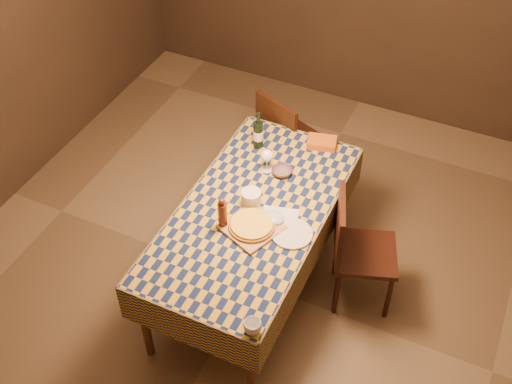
% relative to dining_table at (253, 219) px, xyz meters
% --- Properties ---
extents(room, '(5.00, 5.10, 2.70)m').
position_rel_dining_table_xyz_m(room, '(0.00, 0.00, 0.66)').
color(room, brown).
rests_on(room, ground).
extents(dining_table, '(0.94, 1.84, 0.77)m').
position_rel_dining_table_xyz_m(dining_table, '(0.00, 0.00, 0.00)').
color(dining_table, brown).
rests_on(dining_table, ground).
extents(cutting_board, '(0.43, 0.43, 0.02)m').
position_rel_dining_table_xyz_m(cutting_board, '(0.06, -0.15, 0.09)').
color(cutting_board, '#A5774D').
rests_on(cutting_board, dining_table).
extents(pizza, '(0.38, 0.38, 0.03)m').
position_rel_dining_table_xyz_m(pizza, '(0.06, -0.15, 0.11)').
color(pizza, '#956418').
rests_on(pizza, cutting_board).
extents(pepper_mill, '(0.07, 0.07, 0.25)m').
position_rel_dining_table_xyz_m(pepper_mill, '(-0.12, -0.21, 0.19)').
color(pepper_mill, '#521E13').
rests_on(pepper_mill, dining_table).
extents(bowl, '(0.15, 0.15, 0.05)m').
position_rel_dining_table_xyz_m(bowl, '(0.03, 0.41, 0.10)').
color(bowl, '#654A54').
rests_on(bowl, dining_table).
extents(wine_glass, '(0.09, 0.09, 0.18)m').
position_rel_dining_table_xyz_m(wine_glass, '(-0.08, 0.41, 0.20)').
color(wine_glass, white).
rests_on(wine_glass, dining_table).
extents(wine_bottle, '(0.10, 0.10, 0.30)m').
position_rel_dining_table_xyz_m(wine_bottle, '(-0.25, 0.62, 0.19)').
color(wine_bottle, black).
rests_on(wine_bottle, dining_table).
extents(deli_tub, '(0.17, 0.17, 0.11)m').
position_rel_dining_table_xyz_m(deli_tub, '(-0.04, 0.05, 0.13)').
color(deli_tub, silver).
rests_on(deli_tub, dining_table).
extents(takeout_container, '(0.24, 0.19, 0.05)m').
position_rel_dining_table_xyz_m(takeout_container, '(0.17, 0.83, 0.10)').
color(takeout_container, '#AF5117').
rests_on(takeout_container, dining_table).
extents(white_plate, '(0.33, 0.33, 0.02)m').
position_rel_dining_table_xyz_m(white_plate, '(0.32, -0.09, 0.08)').
color(white_plate, silver).
rests_on(white_plate, dining_table).
extents(tumbler, '(0.12, 0.12, 0.08)m').
position_rel_dining_table_xyz_m(tumbler, '(0.40, -0.85, 0.12)').
color(tumbler, white).
rests_on(tumbler, dining_table).
extents(flour_patch, '(0.28, 0.24, 0.00)m').
position_rel_dining_table_xyz_m(flour_patch, '(0.19, 0.02, 0.08)').
color(flour_patch, silver).
rests_on(flour_patch, dining_table).
extents(flour_bag, '(0.21, 0.18, 0.05)m').
position_rel_dining_table_xyz_m(flour_bag, '(0.14, -0.03, 0.10)').
color(flour_bag, '#ACC1DC').
rests_on(flour_bag, dining_table).
extents(chair_far, '(0.55, 0.55, 0.93)m').
position_rel_dining_table_xyz_m(chair_far, '(-0.22, 1.08, -0.17)').
color(chair_far, black).
rests_on(chair_far, ground).
extents(chair_right, '(0.54, 0.54, 0.93)m').
position_rel_dining_table_xyz_m(chair_right, '(0.67, 0.21, -0.17)').
color(chair_right, black).
rests_on(chair_right, ground).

